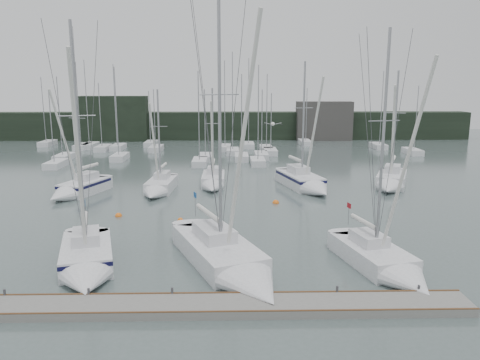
# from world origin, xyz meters

# --- Properties ---
(ground) EXTENTS (160.00, 160.00, 0.00)m
(ground) POSITION_xyz_m (0.00, 0.00, 0.00)
(ground) COLOR #4D5E5B
(ground) RESTS_ON ground
(dock) EXTENTS (24.00, 2.00, 0.40)m
(dock) POSITION_xyz_m (0.00, -5.00, 0.20)
(dock) COLOR #62625E
(dock) RESTS_ON ground
(far_treeline) EXTENTS (90.00, 4.00, 5.00)m
(far_treeline) POSITION_xyz_m (0.00, 62.00, 2.50)
(far_treeline) COLOR black
(far_treeline) RESTS_ON ground
(far_building_left) EXTENTS (12.00, 3.00, 8.00)m
(far_building_left) POSITION_xyz_m (-20.00, 60.00, 4.00)
(far_building_left) COLOR black
(far_building_left) RESTS_ON ground
(far_building_right) EXTENTS (10.00, 3.00, 7.00)m
(far_building_right) POSITION_xyz_m (18.00, 60.00, 3.50)
(far_building_right) COLOR #3F3C3A
(far_building_right) RESTS_ON ground
(mast_forest) EXTENTS (59.26, 25.24, 14.71)m
(mast_forest) POSITION_xyz_m (-4.28, 44.16, 0.47)
(mast_forest) COLOR silver
(mast_forest) RESTS_ON ground
(sailboat_near_left) EXTENTS (4.91, 8.73, 14.54)m
(sailboat_near_left) POSITION_xyz_m (-7.14, -0.58, 0.58)
(sailboat_near_left) COLOR silver
(sailboat_near_left) RESTS_ON ground
(sailboat_near_center) EXTENTS (7.25, 11.58, 16.57)m
(sailboat_near_center) POSITION_xyz_m (0.99, -1.02, 0.57)
(sailboat_near_center) COLOR silver
(sailboat_near_center) RESTS_ON ground
(sailboat_near_right) EXTENTS (4.57, 8.58, 14.13)m
(sailboat_near_right) POSITION_xyz_m (9.49, -1.15, 0.52)
(sailboat_near_right) COLOR silver
(sailboat_near_right) RESTS_ON ground
(sailboat_mid_a) EXTENTS (4.84, 7.71, 11.94)m
(sailboat_mid_a) POSITION_xyz_m (-13.52, 17.57, 0.61)
(sailboat_mid_a) COLOR silver
(sailboat_mid_a) RESTS_ON ground
(sailboat_mid_b) EXTENTS (2.86, 7.53, 10.49)m
(sailboat_mid_b) POSITION_xyz_m (-5.99, 18.40, 0.52)
(sailboat_mid_b) COLOR silver
(sailboat_mid_b) RESTS_ON ground
(sailboat_mid_c) EXTENTS (2.24, 7.10, 10.54)m
(sailboat_mid_c) POSITION_xyz_m (-0.89, 20.92, 0.53)
(sailboat_mid_c) COLOR silver
(sailboat_mid_c) RESTS_ON ground
(sailboat_mid_d) EXTENTS (5.08, 9.67, 13.28)m
(sailboat_mid_d) POSITION_xyz_m (8.38, 19.74, 0.64)
(sailboat_mid_d) COLOR silver
(sailboat_mid_d) RESTS_ON ground
(sailboat_mid_e) EXTENTS (5.59, 8.42, 12.37)m
(sailboat_mid_e) POSITION_xyz_m (16.82, 20.10, 0.61)
(sailboat_mid_e) COLOR silver
(sailboat_mid_e) RESTS_ON ground
(buoy_a) EXTENTS (0.44, 0.44, 0.44)m
(buoy_a) POSITION_xyz_m (-3.00, 9.45, 0.00)
(buoy_a) COLOR orange
(buoy_a) RESTS_ON ground
(buoy_b) EXTENTS (0.59, 0.59, 0.59)m
(buoy_b) POSITION_xyz_m (4.83, 14.56, 0.00)
(buoy_b) COLOR orange
(buoy_b) RESTS_ON ground
(buoy_c) EXTENTS (0.55, 0.55, 0.55)m
(buoy_c) POSITION_xyz_m (-8.02, 10.75, 0.00)
(buoy_c) COLOR orange
(buoy_c) RESTS_ON ground
(seagull) EXTENTS (0.97, 0.44, 0.19)m
(seagull) POSITION_xyz_m (3.18, 0.67, 8.14)
(seagull) COLOR white
(seagull) RESTS_ON ground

